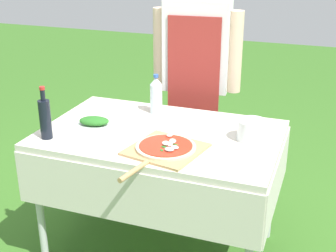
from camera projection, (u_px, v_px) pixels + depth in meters
ground_plane at (161, 249)px, 2.75m from camera, size 12.00×12.00×0.00m
prep_table at (161, 146)px, 2.50m from camera, size 1.26×0.82×0.75m
person_cook at (196, 69)px, 3.03m from camera, size 0.58×0.22×1.54m
pizza_on_peel at (165, 149)px, 2.24m from camera, size 0.39×0.56×0.05m
oil_bottle at (45, 118)px, 2.36m from camera, size 0.06×0.06×0.28m
water_bottle at (156, 95)px, 2.70m from camera, size 0.07×0.07×0.23m
herb_container at (94, 122)px, 2.54m from camera, size 0.21×0.16×0.05m
mixing_tub at (252, 130)px, 2.35m from camera, size 0.15×0.15×0.11m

